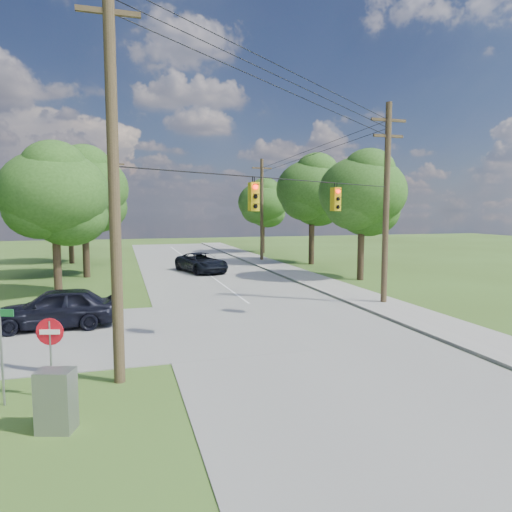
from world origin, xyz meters
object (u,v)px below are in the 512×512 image
object	(u,v)px
pole_ne	(386,201)
do_not_enter_sign	(50,340)
pole_north_e	(262,209)
pole_north_w	(114,209)
control_cabinet	(56,401)
pole_sw	(113,165)
car_main_north	(201,262)
car_cross_dark	(56,308)

from	to	relation	value
pole_ne	do_not_enter_sign	world-z (taller)	pole_ne
pole_north_e	pole_ne	bearing A→B (deg)	-90.00
pole_north_w	do_not_enter_sign	xyz separation A→B (m)	(-1.31, -30.32, -3.53)
pole_ne	pole_north_w	size ratio (longest dim) A/B	1.05
pole_ne	control_cabinet	world-z (taller)	pole_ne
pole_sw	pole_ne	bearing A→B (deg)	29.38
pole_north_e	do_not_enter_sign	xyz separation A→B (m)	(-15.21, -30.32, -3.53)
pole_ne	car_main_north	xyz separation A→B (m)	(-7.21, 15.16, -4.66)
pole_north_e	pole_north_w	world-z (taller)	same
pole_ne	do_not_enter_sign	distance (m)	17.76
car_cross_dark	car_main_north	size ratio (longest dim) A/B	0.90
pole_north_e	do_not_enter_sign	bearing A→B (deg)	-116.64
pole_sw	pole_north_w	xyz separation A→B (m)	(-0.40, 29.60, -1.10)
pole_ne	car_cross_dark	world-z (taller)	pole_ne
control_cabinet	pole_north_e	bearing A→B (deg)	82.88
car_cross_dark	pole_sw	bearing A→B (deg)	19.42
control_cabinet	do_not_enter_sign	xyz separation A→B (m)	(-0.36, 1.98, 0.89)
car_main_north	pole_north_e	bearing A→B (deg)	27.22
pole_ne	car_main_north	bearing A→B (deg)	115.42
pole_north_w	do_not_enter_sign	distance (m)	30.56
pole_ne	pole_north_w	bearing A→B (deg)	122.29
pole_north_w	do_not_enter_sign	size ratio (longest dim) A/B	4.61
control_cabinet	do_not_enter_sign	size ratio (longest dim) A/B	0.65
pole_ne	pole_north_e	distance (m)	22.00
do_not_enter_sign	car_main_north	bearing A→B (deg)	86.62
pole_sw	pole_ne	distance (m)	15.51
pole_ne	do_not_enter_sign	xyz separation A→B (m)	(-15.21, -8.32, -3.87)
car_cross_dark	pole_ne	bearing A→B (deg)	91.29
pole_ne	control_cabinet	bearing A→B (deg)	-145.26
car_main_north	car_cross_dark	bearing A→B (deg)	-135.71
pole_sw	car_main_north	distance (m)	24.23
pole_ne	car_cross_dark	size ratio (longest dim) A/B	2.09
pole_north_w	control_cabinet	distance (m)	32.62
pole_north_w	control_cabinet	bearing A→B (deg)	-91.69
pole_sw	pole_north_w	distance (m)	29.62
do_not_enter_sign	pole_north_e	bearing A→B (deg)	78.80
pole_ne	do_not_enter_sign	bearing A→B (deg)	-151.31
pole_sw	pole_north_e	distance (m)	32.55
pole_ne	car_main_north	world-z (taller)	pole_ne
car_cross_dark	control_cabinet	xyz separation A→B (m)	(1.23, -9.73, -0.18)
pole_north_e	car_cross_dark	size ratio (longest dim) A/B	1.99
pole_north_w	pole_north_e	bearing A→B (deg)	0.00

